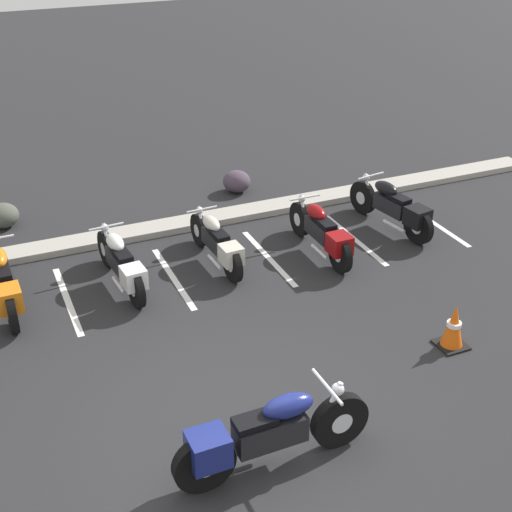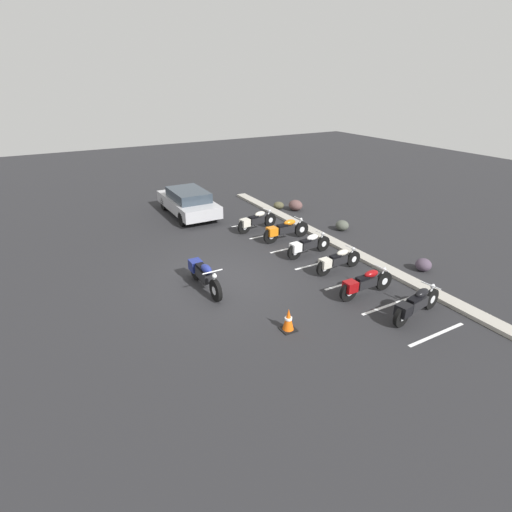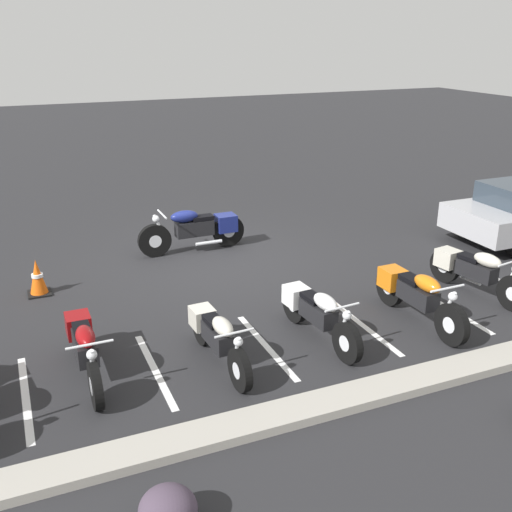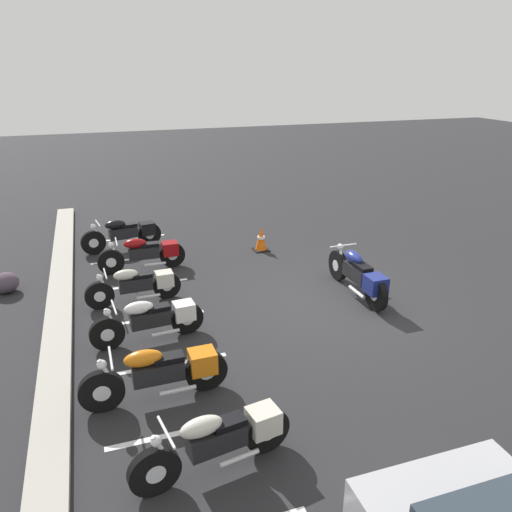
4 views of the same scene
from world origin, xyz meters
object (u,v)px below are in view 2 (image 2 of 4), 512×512
Objects in this scene: car_silver at (188,202)px; landscape_rock_3 at (279,205)px; motorcycle_navy_featured at (203,274)px; parked_bike_1 at (284,230)px; traffic_cone at (288,320)px; parked_bike_3 at (337,261)px; landscape_rock_0 at (423,265)px; landscape_rock_1 at (296,205)px; parked_bike_0 at (255,221)px; parked_bike_4 at (364,283)px; landscape_rock_2 at (342,225)px; parked_bike_2 at (307,245)px; parked_bike_5 at (415,304)px.

car_silver reaches higher than landscape_rock_3.
parked_bike_1 is at bearing 115.43° from motorcycle_navy_featured.
traffic_cone is (10.61, -1.18, -0.37)m from car_silver.
parked_bike_3 is 0.46× the size of car_silver.
motorcycle_navy_featured is 0.54× the size of car_silver.
landscape_rock_0 is 7.97m from landscape_rock_1.
parked_bike_4 is at bearing -98.75° from parked_bike_0.
parked_bike_1 is 2.89× the size of landscape_rock_1.
parked_bike_1 is 3.73× the size of landscape_rock_2.
parked_bike_2 is at bearing -137.64° from landscape_rock_0.
landscape_rock_3 is (-10.54, 2.18, -0.26)m from parked_bike_5.
parked_bike_3 reaches higher than landscape_rock_2.
car_silver is at bearing -106.78° from landscape_rock_3.
landscape_rock_2 is (1.87, 3.35, -0.21)m from parked_bike_0.
parked_bike_2 is at bearing 90.31° from parked_bike_3.
car_silver is 11.09m from landscape_rock_0.
motorcycle_navy_featured is 1.09× the size of parked_bike_5.
car_silver reaches higher than parked_bike_0.
parked_bike_3 is 4.05m from traffic_cone.
parked_bike_4 is at bearing -84.38° from landscape_rock_0.
parked_bike_0 is 2.77× the size of landscape_rock_1.
parked_bike_1 reaches higher than parked_bike_2.
parked_bike_5 reaches higher than parked_bike_0.
landscape_rock_0 is at bearing 5.48° from parked_bike_4.
landscape_rock_1 is at bearing 125.90° from motorcycle_navy_featured.
landscape_rock_2 is (-3.10, 2.90, -0.18)m from parked_bike_3.
car_silver is at bearing 102.02° from parked_bike_3.
parked_bike_2 reaches higher than landscape_rock_0.
parked_bike_2 is at bearing -94.33° from parked_bike_1.
motorcycle_navy_featured is 4.28× the size of landscape_rock_3.
parked_bike_0 is at bearing 105.13° from parked_bike_1.
landscape_rock_1 is at bearing 179.53° from landscape_rock_0.
motorcycle_navy_featured is at bearing -47.95° from landscape_rock_3.
parked_bike_1 is (1.61, 0.46, 0.02)m from parked_bike_0.
landscape_rock_1 is (-1.56, 3.22, -0.17)m from parked_bike_0.
parked_bike_0 reaches higher than traffic_cone.
landscape_rock_1 is 1.29× the size of landscape_rock_2.
parked_bike_3 is 3.52× the size of landscape_rock_0.
parked_bike_4 is 10.39m from car_silver.
parked_bike_1 is 3.36× the size of traffic_cone.
parked_bike_5 is at bearing -54.57° from landscape_rock_0.
motorcycle_navy_featured reaches higher than parked_bike_1.
traffic_cone is at bearing -30.99° from landscape_rock_3.
landscape_rock_1 is at bearing 64.17° from parked_bike_3.
car_silver is (-6.86, -2.16, 0.25)m from parked_bike_2.
parked_bike_2 is 0.96× the size of parked_bike_5.
landscape_rock_1 is at bearing 65.19° from parked_bike_5.
parked_bike_2 is 4.15m from landscape_rock_0.
car_silver is 7.35× the size of landscape_rock_2.
parked_bike_0 reaches higher than landscape_rock_2.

